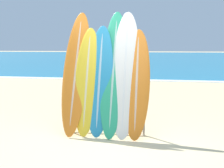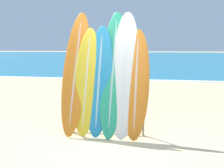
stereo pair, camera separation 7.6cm
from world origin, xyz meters
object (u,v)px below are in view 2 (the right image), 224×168
(surfboard_slot_1, at_px, (87,80))
(surfboard_slot_5, at_px, (136,82))
(surfboard_slot_2, at_px, (99,79))
(surfboard_slot_3, at_px, (113,71))
(surfboard_slot_0, at_px, (76,71))
(person_mid_beach, at_px, (97,68))
(surfboard_rack, at_px, (105,111))
(person_near_water, at_px, (101,66))
(surfboard_slot_4, at_px, (125,72))

(surfboard_slot_1, xyz_separation_m, surfboard_slot_5, (0.97, 0.01, -0.02))
(surfboard_slot_1, distance_m, surfboard_slot_5, 0.97)
(surfboard_slot_2, xyz_separation_m, surfboard_slot_3, (0.26, 0.08, 0.15))
(surfboard_slot_0, relative_size, surfboard_slot_5, 1.18)
(surfboard_slot_1, bearing_deg, surfboard_slot_0, 158.63)
(surfboard_slot_0, relative_size, surfboard_slot_1, 1.16)
(person_mid_beach, bearing_deg, surfboard_slot_2, -145.03)
(surfboard_rack, height_order, person_near_water, person_near_water)
(surfboard_slot_0, relative_size, person_near_water, 1.41)
(surfboard_slot_4, distance_m, person_mid_beach, 4.13)
(surfboard_slot_0, xyz_separation_m, surfboard_slot_3, (0.76, -0.00, 0.00))
(surfboard_slot_2, height_order, surfboard_slot_5, surfboard_slot_2)
(surfboard_slot_0, xyz_separation_m, surfboard_slot_4, (0.99, -0.02, -0.01))
(surfboard_slot_4, bearing_deg, surfboard_slot_2, -171.91)
(person_mid_beach, bearing_deg, surfboard_rack, -143.61)
(surfboard_slot_0, xyz_separation_m, person_mid_beach, (-0.48, 3.84, -0.25))
(surfboard_slot_3, bearing_deg, surfboard_rack, -137.39)
(surfboard_slot_1, height_order, person_mid_beach, surfboard_slot_1)
(surfboard_rack, bearing_deg, surfboard_slot_0, 167.77)
(surfboard_slot_1, relative_size, surfboard_slot_5, 1.02)
(surfboard_slot_2, bearing_deg, surfboard_slot_3, 17.63)
(person_mid_beach, bearing_deg, surfboard_slot_3, -141.19)
(surfboard_slot_4, height_order, surfboard_slot_5, surfboard_slot_4)
(surfboard_rack, height_order, surfboard_slot_4, surfboard_slot_4)
(person_near_water, bearing_deg, surfboard_slot_0, -6.15)
(surfboard_slot_3, relative_size, person_near_water, 1.41)
(surfboard_slot_5, height_order, person_mid_beach, surfboard_slot_5)
(surfboard_slot_5, bearing_deg, surfboard_slot_1, -179.50)
(surfboard_slot_4, xyz_separation_m, person_near_water, (-1.53, 4.76, -0.27))
(surfboard_slot_3, distance_m, surfboard_slot_4, 0.23)
(surfboard_slot_0, distance_m, person_near_water, 4.78)
(surfboard_slot_3, relative_size, surfboard_slot_4, 1.01)
(surfboard_slot_2, height_order, person_near_water, surfboard_slot_2)
(surfboard_rack, bearing_deg, surfboard_slot_5, 4.20)
(surfboard_rack, xyz_separation_m, surfboard_slot_1, (-0.37, 0.04, 0.59))
(surfboard_slot_2, distance_m, surfboard_slot_4, 0.52)
(person_mid_beach, bearing_deg, surfboard_slot_0, -151.96)
(surfboard_rack, xyz_separation_m, surfboard_slot_0, (-0.62, 0.13, 0.76))
(surfboard_slot_1, bearing_deg, surfboard_slot_2, 2.66)
(surfboard_rack, distance_m, surfboard_slot_3, 0.78)
(surfboard_slot_3, bearing_deg, surfboard_slot_5, -10.46)
(surfboard_rack, xyz_separation_m, surfboard_slot_5, (0.60, 0.04, 0.57))
(surfboard_slot_0, distance_m, surfboard_slot_1, 0.32)
(surfboard_slot_1, height_order, surfboard_slot_2, surfboard_slot_2)
(surfboard_slot_4, relative_size, person_near_water, 1.40)
(surfboard_slot_1, relative_size, surfboard_slot_2, 0.98)
(surfboard_slot_3, height_order, surfboard_slot_5, surfboard_slot_3)
(surfboard_slot_2, distance_m, surfboard_slot_3, 0.31)
(surfboard_rack, bearing_deg, person_mid_beach, 105.51)
(person_mid_beach, bearing_deg, person_near_water, 24.65)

